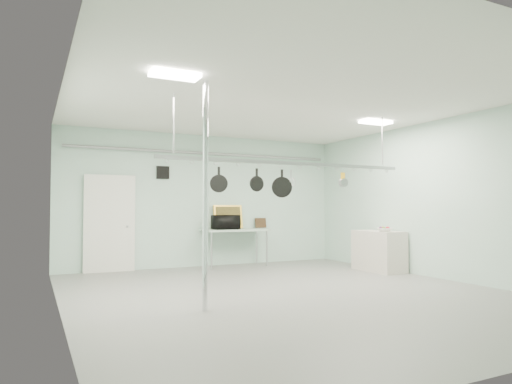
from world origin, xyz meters
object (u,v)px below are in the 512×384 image
coffee_canister (232,225)px  skillet_right (282,183)px  side_cabinet (379,251)px  chrome_pole (205,195)px  microwave (226,222)px  skillet_left (219,179)px  fruit_bowl (385,230)px  pot_rack (290,162)px  prep_table (235,232)px  skillet_mid (257,179)px

coffee_canister → skillet_right: (-0.45, -3.23, 0.84)m
side_cabinet → coffee_canister: size_ratio=6.14×
chrome_pole → microwave: 4.57m
skillet_left → skillet_right: 1.18m
microwave → fruit_bowl: bearing=144.0°
chrome_pole → fruit_bowl: bearing=19.7°
fruit_bowl → skillet_left: 4.39m
pot_rack → prep_table: bearing=83.1°
side_cabinet → skillet_mid: skillet_mid is taller
pot_rack → skillet_left: (-1.34, 0.00, -0.34)m
prep_table → skillet_mid: bearing=-107.7°
fruit_bowl → chrome_pole: bearing=-160.3°
skillet_mid → skillet_left: bearing=179.1°
side_cabinet → chrome_pole: bearing=-157.6°
pot_rack → skillet_mid: size_ratio=13.04×
prep_table → side_cabinet: (2.55, -2.20, -0.38)m
prep_table → side_cabinet: prep_table is taller
chrome_pole → skillet_mid: 1.57m
fruit_bowl → skillet_right: (-3.03, -0.81, 0.90)m
skillet_mid → skillet_right: size_ratio=0.75×
prep_table → skillet_mid: (-1.06, -3.30, 1.07)m
coffee_canister → fruit_bowl: bearing=-43.1°
skillet_left → coffee_canister: bearing=82.9°
prep_table → microwave: 0.41m
pot_rack → fruit_bowl: (2.87, 0.81, -1.29)m
pot_rack → coffee_canister: size_ratio=24.57×
prep_table → side_cabinet: 3.39m
coffee_canister → skillet_left: 3.72m
pot_rack → skillet_right: size_ratio=9.83×
fruit_bowl → skillet_right: skillet_right is taller
chrome_pole → microwave: chrome_pole is taller
skillet_right → fruit_bowl: bearing=32.5°
skillet_mid → skillet_right: 0.49m
chrome_pole → side_cabinet: chrome_pole is taller
chrome_pole → skillet_left: chrome_pole is taller
skillet_left → skillet_right: bearing=19.6°
side_cabinet → coffee_canister: coffee_canister is taller
pot_rack → skillet_right: 0.42m
chrome_pole → pot_rack: bearing=25.3°
chrome_pole → microwave: (1.99, 4.07, -0.52)m
prep_table → pot_rack: size_ratio=0.33×
pot_rack → skillet_right: bearing=180.0°
side_cabinet → fruit_bowl: 0.58m
skillet_mid → microwave: bearing=75.9°
prep_table → skillet_right: bearing=-99.7°
skillet_right → microwave: bearing=102.9°
skillet_mid → skillet_right: same height
chrome_pole → prep_table: size_ratio=2.00×
skillet_right → skillet_left: bearing=-162.4°
pot_rack → coffee_canister: pot_rack is taller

